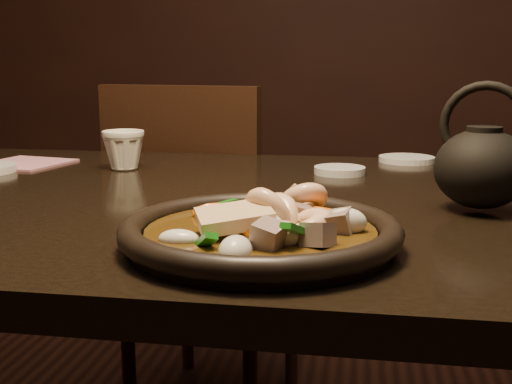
% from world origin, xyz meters
% --- Properties ---
extents(table, '(1.60, 0.90, 0.75)m').
position_xyz_m(table, '(0.00, 0.00, 0.67)').
color(table, black).
rests_on(table, floor).
extents(chair, '(0.50, 0.50, 0.90)m').
position_xyz_m(chair, '(-0.22, 0.61, 0.49)').
color(chair, black).
rests_on(chair, floor).
extents(plate, '(0.31, 0.31, 0.03)m').
position_xyz_m(plate, '(0.07, -0.28, 0.77)').
color(plate, black).
rests_on(plate, table).
extents(stirfry, '(0.21, 0.24, 0.07)m').
position_xyz_m(stirfry, '(0.08, -0.28, 0.77)').
color(stirfry, '#38240A').
rests_on(stirfry, plate).
extents(soy_dish, '(0.09, 0.09, 0.01)m').
position_xyz_m(soy_dish, '(0.14, 0.22, 0.76)').
color(soy_dish, silver).
rests_on(soy_dish, table).
extents(saucer_right, '(0.11, 0.11, 0.01)m').
position_xyz_m(saucer_right, '(0.27, 0.39, 0.76)').
color(saucer_right, silver).
rests_on(saucer_right, table).
extents(tea_cup, '(0.10, 0.09, 0.08)m').
position_xyz_m(tea_cup, '(-0.27, 0.20, 0.79)').
color(tea_cup, '#F0E8CF').
rests_on(tea_cup, table).
extents(chopsticks, '(0.02, 0.22, 0.01)m').
position_xyz_m(chopsticks, '(0.06, -0.03, 0.75)').
color(chopsticks, tan).
rests_on(chopsticks, table).
extents(napkin, '(0.18, 0.18, 0.00)m').
position_xyz_m(napkin, '(-0.49, 0.23, 0.75)').
color(napkin, '#AA6872').
rests_on(napkin, table).
extents(teapot, '(0.16, 0.13, 0.17)m').
position_xyz_m(teapot, '(0.34, -0.05, 0.81)').
color(teapot, black).
rests_on(teapot, table).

